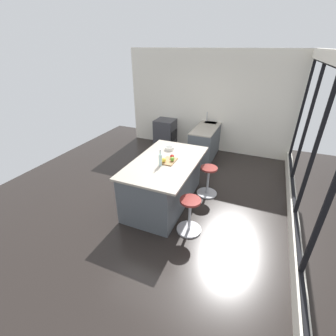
# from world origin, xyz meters

# --- Properties ---
(ground_plane) EXTENTS (7.65, 7.65, 0.00)m
(ground_plane) POSITION_xyz_m (0.00, 0.00, 0.00)
(ground_plane) COLOR black
(window_panel_rear) EXTENTS (5.88, 0.12, 2.88)m
(window_panel_rear) POSITION_xyz_m (0.00, 2.47, 1.32)
(window_panel_rear) COLOR silver
(window_panel_rear) RESTS_ON ground_plane
(interior_partition_left) EXTENTS (0.12, 4.94, 2.88)m
(interior_partition_left) POSITION_xyz_m (-2.94, 0.00, 1.44)
(interior_partition_left) COLOR silver
(interior_partition_left) RESTS_ON ground_plane
(sink_cabinet) EXTENTS (2.11, 0.60, 1.18)m
(sink_cabinet) POSITION_xyz_m (-2.60, 0.19, 0.45)
(sink_cabinet) COLOR #4C5156
(sink_cabinet) RESTS_ON ground_plane
(oven_range) EXTENTS (0.60, 0.61, 0.87)m
(oven_range) POSITION_xyz_m (-2.59, -1.21, 0.43)
(oven_range) COLOR #38383D
(oven_range) RESTS_ON ground_plane
(kitchen_island) EXTENTS (1.99, 1.19, 0.96)m
(kitchen_island) POSITION_xyz_m (0.27, -0.00, 0.48)
(kitchen_island) COLOR #4C5156
(kitchen_island) RESTS_ON ground_plane
(stool_by_window) EXTENTS (0.44, 0.44, 0.66)m
(stool_by_window) POSITION_xyz_m (-0.35, 0.77, 0.31)
(stool_by_window) COLOR #B7B7BC
(stool_by_window) RESTS_ON ground_plane
(stool_middle) EXTENTS (0.44, 0.44, 0.66)m
(stool_middle) POSITION_xyz_m (0.90, 0.77, 0.31)
(stool_middle) COLOR #B7B7BC
(stool_middle) RESTS_ON ground_plane
(cutting_board) EXTENTS (0.36, 0.24, 0.02)m
(cutting_board) POSITION_xyz_m (0.27, 0.11, 0.97)
(cutting_board) COLOR olive
(cutting_board) RESTS_ON kitchen_island
(apple_yellow) EXTENTS (0.09, 0.09, 0.09)m
(apple_yellow) POSITION_xyz_m (0.37, 0.05, 1.02)
(apple_yellow) COLOR gold
(apple_yellow) RESTS_ON cutting_board
(apple_red) EXTENTS (0.08, 0.08, 0.08)m
(apple_red) POSITION_xyz_m (0.15, 0.13, 1.02)
(apple_red) COLOR red
(apple_red) RESTS_ON cutting_board
(apple_green) EXTENTS (0.08, 0.08, 0.08)m
(apple_green) POSITION_xyz_m (0.26, 0.18, 1.02)
(apple_green) COLOR #609E2D
(apple_green) RESTS_ON cutting_board
(water_bottle) EXTENTS (0.06, 0.06, 0.31)m
(water_bottle) POSITION_xyz_m (0.48, 0.03, 1.08)
(water_bottle) COLOR silver
(water_bottle) RESTS_ON kitchen_island
(fruit_bowl) EXTENTS (0.19, 0.19, 0.07)m
(fruit_bowl) POSITION_xyz_m (-0.26, -0.10, 1.00)
(fruit_bowl) COLOR silver
(fruit_bowl) RESTS_ON kitchen_island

